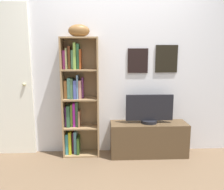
{
  "coord_description": "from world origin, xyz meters",
  "views": [
    {
      "loc": [
        -0.21,
        -2.13,
        1.41
      ],
      "look_at": [
        -0.08,
        0.85,
        0.88
      ],
      "focal_mm": 36.94,
      "sensor_mm": 36.0,
      "label": 1
    }
  ],
  "objects": [
    {
      "name": "television",
      "position": [
        0.43,
        0.93,
        0.66
      ],
      "size": [
        0.65,
        0.22,
        0.4
      ],
      "color": "black",
      "rests_on": "tv_stand"
    },
    {
      "name": "football",
      "position": [
        -0.51,
        0.98,
        1.71
      ],
      "size": [
        0.3,
        0.21,
        0.16
      ],
      "primitive_type": "ellipsoid",
      "rotation": [
        0.0,
        0.0,
        0.19
      ],
      "color": "brown",
      "rests_on": "bookshelf"
    },
    {
      "name": "tv_stand",
      "position": [
        0.43,
        0.93,
        0.23
      ],
      "size": [
        1.06,
        0.34,
        0.47
      ],
      "color": "#4D3924",
      "rests_on": "ground"
    },
    {
      "name": "back_wall",
      "position": [
        0.0,
        1.13,
        1.16
      ],
      "size": [
        4.8,
        0.08,
        2.31
      ],
      "color": "silver",
      "rests_on": "ground"
    },
    {
      "name": "bookshelf",
      "position": [
        -0.56,
        1.01,
        0.8
      ],
      "size": [
        0.49,
        0.24,
        1.63
      ],
      "color": "#91724C",
      "rests_on": "ground"
    },
    {
      "name": "door",
      "position": [
        -1.58,
        1.08,
        1.04
      ],
      "size": [
        0.81,
        0.09,
        2.08
      ],
      "color": "silver",
      "rests_on": "ground"
    }
  ]
}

